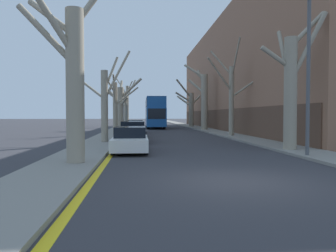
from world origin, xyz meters
The scene contains 21 objects.
ground_plane centered at (0.00, 0.00, 0.00)m, with size 300.00×300.00×0.00m, color #333338.
sidewalk_left centered at (-5.39, 50.00, 0.06)m, with size 2.33×120.00×0.12m, color gray.
sidewalk_right centered at (5.39, 50.00, 0.06)m, with size 2.33×120.00×0.12m, color gray.
building_facade_right centered at (11.55, 31.31, 6.71)m, with size 10.08×49.68×13.44m.
kerb_line_stripe centered at (-4.05, 50.00, 0.00)m, with size 0.24×120.00×0.01m, color yellow.
street_tree_left_0 centered at (-5.16, 3.35, 3.36)m, with size 3.61×2.05×7.37m.
street_tree_left_1 centered at (-4.96, 12.77, 2.74)m, with size 3.53×1.34×6.25m.
street_tree_left_2 centered at (-5.05, 22.67, 2.81)m, with size 3.40×2.86×5.99m.
street_tree_left_3 centered at (-5.10, 31.85, 3.01)m, with size 4.33×2.79×6.49m.
street_tree_left_4 centered at (-4.99, 41.57, 3.05)m, with size 4.33×2.86×7.40m.
street_tree_left_5 centered at (-5.11, 51.12, 4.00)m, with size 3.07×3.64×8.53m.
street_tree_right_0 centered at (4.98, 7.13, 3.35)m, with size 3.20×2.63×7.03m.
street_tree_right_1 centered at (5.05, 18.50, 3.55)m, with size 4.11×3.00×8.17m.
street_tree_right_2 centered at (4.93, 30.21, 3.88)m, with size 2.70×2.58×8.22m.
street_tree_right_3 centered at (4.95, 40.66, 3.11)m, with size 4.80×2.96×7.25m.
double_decker_bus centered at (-0.62, 37.27, 2.41)m, with size 2.54×10.54×4.26m.
parked_car_0 centered at (-3.19, 7.67, 0.61)m, with size 1.74×4.30×1.27m.
parked_car_1 centered at (-3.19, 13.43, 0.68)m, with size 1.76×4.23×1.44m.
parked_car_2 centered at (-3.19, 19.02, 0.65)m, with size 1.78×3.97×1.35m.
parked_car_3 centered at (-3.19, 25.40, 0.64)m, with size 1.71×4.47×1.35m.
lamp_post centered at (4.47, 4.68, 3.99)m, with size 1.40×0.20×7.07m.
Camera 1 is at (-2.66, -8.96, 1.87)m, focal length 35.00 mm.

